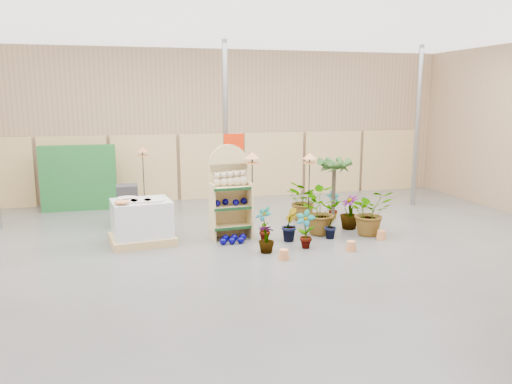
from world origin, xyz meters
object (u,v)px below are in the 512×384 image
bird_table_front (252,158)px  potted_plant_2 (318,211)px  pallet_stack (142,222)px  display_shelf (229,195)px

bird_table_front → potted_plant_2: bearing=-3.8°
potted_plant_2 → bird_table_front: bearing=176.2°
pallet_stack → bird_table_front: (2.40, -0.16, 1.31)m
display_shelf → bird_table_front: 0.97m
bird_table_front → display_shelf: bearing=159.7°
bird_table_front → potted_plant_2: bird_table_front is taller
potted_plant_2 → pallet_stack: bearing=176.2°
pallet_stack → potted_plant_2: size_ratio=1.36×
pallet_stack → potted_plant_2: (3.92, -0.26, 0.07)m
display_shelf → potted_plant_2: bearing=-12.5°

